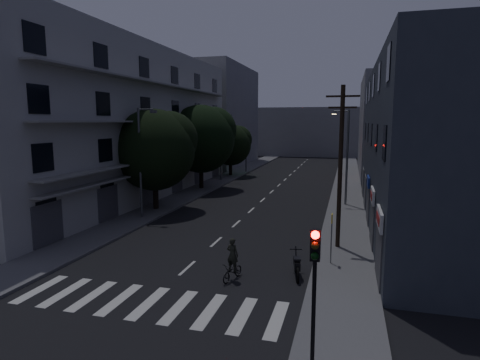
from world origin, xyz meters
The scene contains 23 objects.
ground centered at (0.00, 25.00, 0.00)m, with size 160.00×160.00×0.00m, color black.
sidewalk_left centered at (-7.50, 25.00, 0.07)m, with size 3.00×90.00×0.15m, color #565659.
sidewalk_right centered at (7.50, 25.00, 0.07)m, with size 3.00×90.00×0.15m, color #565659.
crosswalk centered at (0.00, -2.00, 0.00)m, with size 10.90×3.00×0.01m.
lane_markings centered at (0.00, 31.25, 0.01)m, with size 0.15×60.50×0.01m.
building_left centered at (-11.98, 18.00, 6.99)m, with size 7.00×36.00×14.00m.
building_right centered at (11.99, 14.00, 5.50)m, with size 6.19×28.00×11.00m.
building_far_left centered at (-12.00, 48.00, 8.00)m, with size 6.00×20.00×16.00m, color slate.
building_far_right centered at (12.00, 42.00, 6.50)m, with size 6.00×20.00×13.00m, color slate.
building_far_end centered at (0.00, 70.00, 5.00)m, with size 24.00×8.00×10.00m, color slate.
tree_near centered at (-7.45, 13.56, 5.19)m, with size 6.53×6.53×8.06m.
tree_mid centered at (-7.48, 24.16, 5.64)m, with size 7.14×7.14×8.78m.
tree_far centered at (-7.44, 34.92, 4.32)m, with size 5.39×5.39×6.66m.
traffic_signal_near centered at (6.71, -4.76, 3.10)m, with size 0.28×0.37×4.10m.
traffic_signal_far_right centered at (6.60, 39.36, 3.10)m, with size 0.28×0.37×4.10m.
traffic_signal_far_left centered at (-6.43, 38.92, 3.10)m, with size 0.28×0.37×4.10m.
street_lamp_left_near centered at (-7.15, 10.70, 4.60)m, with size 1.51×0.25×8.00m.
street_lamp_right centered at (7.30, 19.25, 4.60)m, with size 1.51×0.25×8.00m.
street_lamp_left_far centered at (-7.30, 30.48, 4.60)m, with size 1.51×0.25×8.00m.
utility_pole centered at (7.10, 7.06, 4.87)m, with size 1.80×0.24×9.00m.
bus_stop_sign centered at (6.84, 4.18, 1.89)m, with size 0.06×0.35×2.52m.
motorcycle centered at (5.37, 2.31, 0.51)m, with size 0.68×2.00×1.29m.
cyclist centered at (2.59, 1.14, 0.67)m, with size 0.93×1.66×1.99m.
Camera 1 is at (7.50, -15.66, 7.21)m, focal length 30.00 mm.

